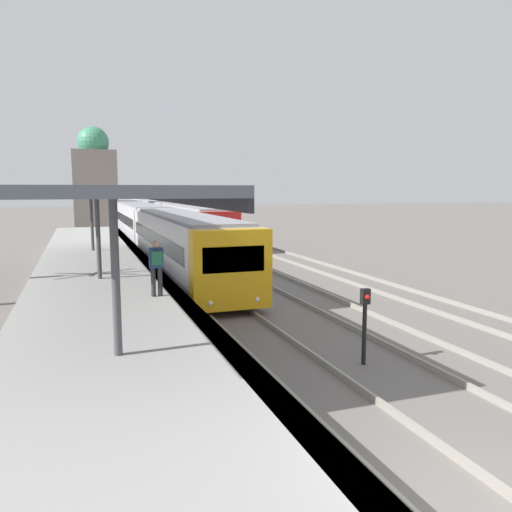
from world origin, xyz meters
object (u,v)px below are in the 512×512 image
train_near (141,221)px  signal_post_near (365,318)px  train_far (162,213)px  person_on_platform (156,264)px

train_near → signal_post_near: bearing=-86.8°
train_near → train_far: train_near is taller
train_far → signal_post_near: size_ratio=25.33×
person_on_platform → train_far: size_ratio=0.04×
train_near → signal_post_near: size_ratio=27.23×
person_on_platform → train_near: 24.47m
person_on_platform → train_near: (2.36, 24.35, -0.24)m
train_far → signal_post_near: bearing=-92.6°
person_on_platform → train_far: (5.93, 36.94, -0.29)m
person_on_platform → train_near: size_ratio=0.03×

